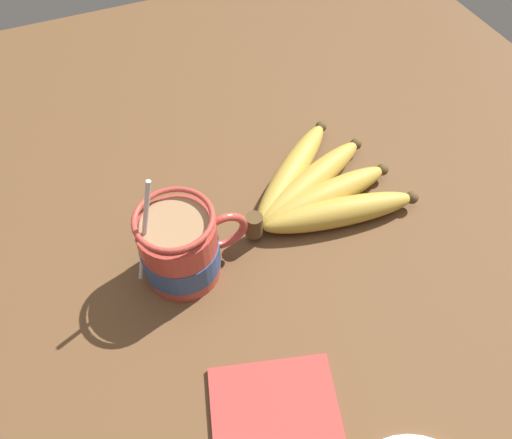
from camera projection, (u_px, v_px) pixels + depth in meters
The scene contains 4 objects.
table at pixel (219, 285), 58.01cm from camera, with size 124.51×124.51×3.48cm.
coffee_mug at pixel (181, 248), 53.81cm from camera, with size 12.97×8.61×15.86cm.
banana_bunch at pixel (317, 190), 62.36cm from camera, with size 21.70×19.06×4.17cm.
napkin at pixel (274, 404), 47.68cm from camera, with size 13.89×11.34×0.60cm.
Camera 1 is at (-7.48, -28.86, 52.27)cm, focal length 35.00 mm.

